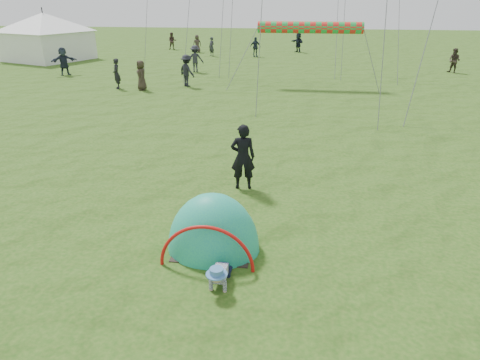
# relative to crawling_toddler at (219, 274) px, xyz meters

# --- Properties ---
(ground) EXTENTS (140.00, 140.00, 0.00)m
(ground) POSITION_rel_crawling_toddler_xyz_m (0.42, 0.30, -0.26)
(ground) COLOR #1F4B11
(crawling_toddler) EXTENTS (0.50, 0.69, 0.52)m
(crawling_toddler) POSITION_rel_crawling_toddler_xyz_m (0.00, 0.00, 0.00)
(crawling_toddler) COLOR black
(crawling_toddler) RESTS_ON ground
(popup_tent) EXTENTS (1.88, 1.56, 2.42)m
(popup_tent) POSITION_rel_crawling_toddler_xyz_m (-0.35, 1.21, -0.26)
(popup_tent) COLOR teal
(popup_tent) RESTS_ON ground
(standing_adult) EXTENTS (0.70, 0.52, 1.77)m
(standing_adult) POSITION_rel_crawling_toddler_xyz_m (-0.19, 4.31, 0.63)
(standing_adult) COLOR black
(standing_adult) RESTS_ON ground
(event_marquee) EXTENTS (7.28, 7.28, 3.92)m
(event_marquee) POSITION_rel_crawling_toddler_xyz_m (-19.60, 27.64, 1.70)
(event_marquee) COLOR white
(event_marquee) RESTS_ON ground
(crowd_person_1) EXTENTS (0.98, 0.99, 1.62)m
(crowd_person_1) POSITION_rel_crawling_toddler_xyz_m (11.31, 25.48, 0.55)
(crowd_person_1) COLOR #3A2F29
(crowd_person_1) RESTS_ON ground
(crowd_person_2) EXTENTS (1.04, 0.80, 1.65)m
(crowd_person_2) POSITION_rel_crawling_toddler_xyz_m (-3.03, 32.13, 0.57)
(crowd_person_2) COLOR #263242
(crowd_person_2) RESTS_ON ground
(crowd_person_3) EXTENTS (1.26, 0.88, 1.77)m
(crowd_person_3) POSITION_rel_crawling_toddler_xyz_m (-6.17, 23.28, 0.63)
(crowd_person_3) COLOR #26272E
(crowd_person_3) RESTS_ON ground
(crowd_person_4) EXTENTS (0.91, 0.79, 1.58)m
(crowd_person_4) POSITION_rel_crawling_toddler_xyz_m (-8.80, 34.67, 0.53)
(crowd_person_4) COLOR #372D28
(crowd_person_4) RESTS_ON ground
(crowd_person_5) EXTENTS (1.43, 1.60, 1.76)m
(crowd_person_5) POSITION_rel_crawling_toddler_xyz_m (0.57, 36.18, 0.62)
(crowd_person_5) COLOR black
(crowd_person_5) RESTS_ON ground
(crowd_person_6) EXTENTS (0.70, 0.65, 1.61)m
(crowd_person_6) POSITION_rel_crawling_toddler_xyz_m (-6.86, 32.04, 0.55)
(crowd_person_6) COLOR #2C2D33
(crowd_person_6) RESTS_ON ground
(crowd_person_7) EXTENTS (0.91, 0.79, 1.62)m
(crowd_person_7) POSITION_rel_crawling_toddler_xyz_m (-11.80, 36.66, 0.55)
(crowd_person_7) COLOR #3E2B29
(crowd_person_7) RESTS_ON ground
(crowd_person_9) EXTENTS (1.31, 1.22, 1.77)m
(crowd_person_9) POSITION_rel_crawling_toddler_xyz_m (-5.38, 18.13, 0.63)
(crowd_person_9) COLOR black
(crowd_person_9) RESTS_ON ground
(crowd_person_10) EXTENTS (0.83, 0.93, 1.60)m
(crowd_person_10) POSITION_rel_crawling_toddler_xyz_m (-7.58, 16.69, 0.54)
(crowd_person_10) COLOR #31291F
(crowd_person_10) RESTS_ON ground
(crowd_person_11) EXTENTS (1.56, 1.52, 1.78)m
(crowd_person_11) POSITION_rel_crawling_toddler_xyz_m (-14.42, 20.78, 0.63)
(crowd_person_11) COLOR #232B3B
(crowd_person_11) RESTS_ON ground
(crowd_person_12) EXTENTS (0.66, 0.72, 1.65)m
(crowd_person_12) POSITION_rel_crawling_toddler_xyz_m (-9.09, 16.87, 0.57)
(crowd_person_12) COLOR black
(crowd_person_12) RESTS_ON ground
(rainbow_tube_kite) EXTENTS (5.80, 0.64, 0.64)m
(rainbow_tube_kite) POSITION_rel_crawling_toddler_xyz_m (1.45, 19.32, 2.96)
(rainbow_tube_kite) COLOR red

